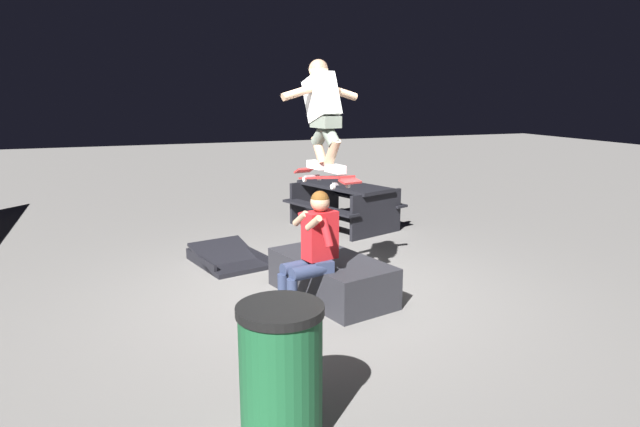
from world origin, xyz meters
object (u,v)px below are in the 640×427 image
at_px(skateboard, 326,178).
at_px(kicker_ramp, 229,260).
at_px(ledge_box_main, 331,277).
at_px(picnic_table_back, 344,199).
at_px(person_sitting_on_ledge, 312,247).
at_px(skater_airborne, 323,110).
at_px(trash_bin, 281,373).

relative_size(skateboard, kicker_ramp, 0.86).
distance_m(ledge_box_main, picnic_table_back, 3.31).
height_order(person_sitting_on_ledge, kicker_ramp, person_sitting_on_ledge).
bearing_deg(skater_airborne, ledge_box_main, -45.75).
distance_m(skater_airborne, trash_bin, 2.91).
xyz_separation_m(skater_airborne, picnic_table_back, (3.14, -1.57, -1.59)).
height_order(ledge_box_main, skater_airborne, skater_airborne).
xyz_separation_m(ledge_box_main, skater_airborne, (-0.16, 0.16, 1.86)).
xyz_separation_m(kicker_ramp, trash_bin, (-3.92, 0.42, 0.42)).
relative_size(ledge_box_main, trash_bin, 1.62).
bearing_deg(trash_bin, person_sitting_on_ledge, -24.98).
bearing_deg(kicker_ramp, picnic_table_back, -58.65).
distance_m(person_sitting_on_ledge, kicker_ramp, 2.13).
bearing_deg(ledge_box_main, picnic_table_back, -25.35).
bearing_deg(kicker_ramp, skater_airborne, -158.74).
bearing_deg(kicker_ramp, ledge_box_main, -152.08).
distance_m(kicker_ramp, picnic_table_back, 2.68).
height_order(ledge_box_main, person_sitting_on_ledge, person_sitting_on_ledge).
relative_size(skateboard, trash_bin, 1.11).
relative_size(person_sitting_on_ledge, skateboard, 1.24).
bearing_deg(trash_bin, kicker_ramp, -6.14).
bearing_deg(skateboard, kicker_ramp, 20.96).
bearing_deg(picnic_table_back, skater_airborne, 153.35).
distance_m(person_sitting_on_ledge, skateboard, 0.74).
distance_m(skateboard, kicker_ramp, 2.37).
height_order(skateboard, kicker_ramp, skateboard).
bearing_deg(kicker_ramp, person_sitting_on_ledge, -166.04).
height_order(skater_airborne, trash_bin, skater_airborne).
height_order(skateboard, picnic_table_back, skateboard).
xyz_separation_m(person_sitting_on_ledge, picnic_table_back, (3.34, -1.77, -0.21)).
bearing_deg(skater_airborne, trash_bin, 152.82).
bearing_deg(person_sitting_on_ledge, ledge_box_main, -44.86).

